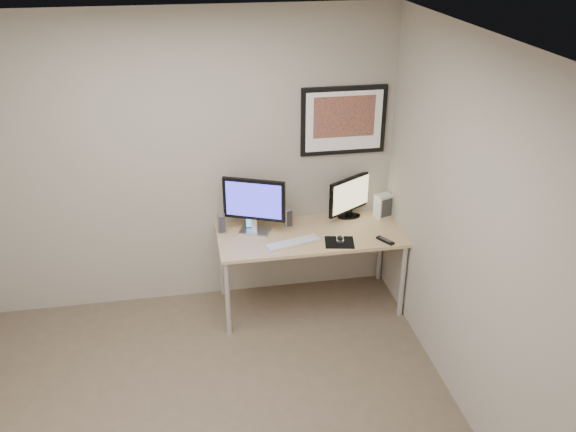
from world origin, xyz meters
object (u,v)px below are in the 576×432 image
object	(u,v)px
speaker_right	(288,217)
keyboard	(293,242)
monitor_large	(254,203)
framed_art	(344,121)
fan_unit	(383,206)
desk	(310,240)
monitor_tv	(350,196)
speaker_left	(221,223)
phone_dock	(249,223)

from	to	relation	value
speaker_right	keyboard	xyz separation A→B (m)	(-0.01, -0.32, -0.08)
monitor_large	keyboard	bearing A→B (deg)	-19.00
framed_art	fan_unit	distance (m)	0.87
desk	monitor_tv	xyz separation A→B (m)	(0.41, 0.25, 0.28)
keyboard	desk	bearing A→B (deg)	24.41
framed_art	monitor_tv	xyz separation A→B (m)	(0.06, -0.08, -0.68)
framed_art	keyboard	xyz separation A→B (m)	(-0.53, -0.48, -0.88)
desk	monitor_large	size ratio (longest dim) A/B	3.12
speaker_left	fan_unit	distance (m)	1.47
speaker_right	fan_unit	xyz separation A→B (m)	(0.89, 0.03, 0.02)
fan_unit	speaker_right	bearing A→B (deg)	162.21
framed_art	fan_unit	bearing A→B (deg)	-19.19
phone_dock	keyboard	size ratio (longest dim) A/B	0.25
framed_art	keyboard	bearing A→B (deg)	-137.63
framed_art	speaker_right	size ratio (longest dim) A/B	4.33
speaker_left	fan_unit	bearing A→B (deg)	-7.05
phone_dock	monitor_tv	bearing A→B (deg)	4.14
monitor_large	monitor_tv	size ratio (longest dim) A/B	1.16
monitor_tv	phone_dock	bearing A→B (deg)	153.38
speaker_left	phone_dock	xyz separation A→B (m)	(0.24, 0.01, -0.03)
monitor_large	speaker_right	distance (m)	0.36
monitor_large	phone_dock	bearing A→B (deg)	152.19
desk	speaker_right	world-z (taller)	speaker_right
desk	keyboard	distance (m)	0.24
framed_art	monitor_large	size ratio (longest dim) A/B	1.46
desk	monitor_tv	world-z (taller)	monitor_tv
monitor_tv	speaker_left	distance (m)	1.18
monitor_tv	speaker_right	bearing A→B (deg)	155.85
speaker_left	keyboard	bearing A→B (deg)	-36.66
monitor_large	keyboard	xyz separation A→B (m)	(0.29, -0.26, -0.27)
speaker_right	monitor_large	bearing A→B (deg)	174.07
desk	monitor_large	bearing A→B (deg)	166.61
monitor_tv	fan_unit	size ratio (longest dim) A/B	2.01
desk	phone_dock	distance (m)	0.56
speaker_left	desk	bearing A→B (deg)	-20.47
speaker_right	fan_unit	distance (m)	0.89
monitor_large	framed_art	bearing A→B (deg)	37.88
monitor_tv	speaker_right	distance (m)	0.60
speaker_right	keyboard	bearing A→B (deg)	-109.03
desk	speaker_left	bearing A→B (deg)	168.54
keyboard	framed_art	bearing A→B (deg)	26.69
monitor_large	phone_dock	xyz separation A→B (m)	(-0.05, 0.06, -0.21)
speaker_right	speaker_left	bearing A→B (deg)	164.58
monitor_large	speaker_right	xyz separation A→B (m)	(0.30, 0.06, -0.19)
monitor_tv	keyboard	world-z (taller)	monitor_tv
speaker_left	speaker_right	world-z (taller)	speaker_left
framed_art	desk	bearing A→B (deg)	-136.54
phone_dock	fan_unit	bearing A→B (deg)	0.90
framed_art	phone_dock	xyz separation A→B (m)	(-0.86, -0.16, -0.83)
desk	monitor_tv	bearing A→B (deg)	30.86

